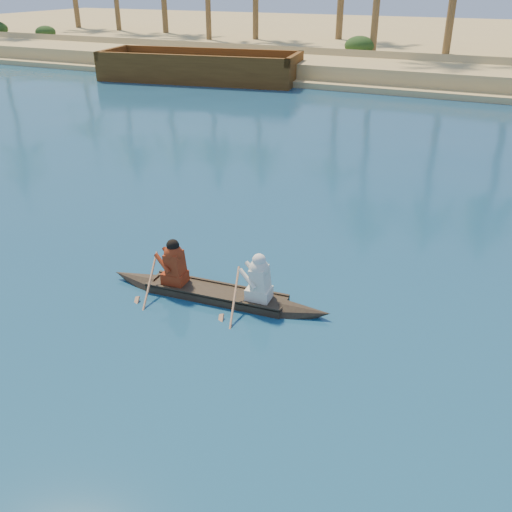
% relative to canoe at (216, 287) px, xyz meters
% --- Properties ---
extents(canoe, '(5.30, 1.05, 1.45)m').
position_rel_canoe_xyz_m(canoe, '(0.00, 0.00, 0.00)').
color(canoe, '#332B1B').
rests_on(canoe, ground).
extents(barge_left, '(13.89, 6.48, 2.23)m').
position_rel_canoe_xyz_m(barge_left, '(-14.83, 25.36, 0.50)').
color(barge_left, brown).
rests_on(barge_left, ground).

